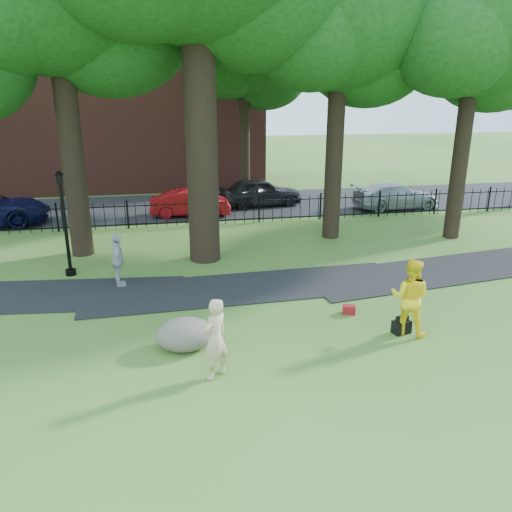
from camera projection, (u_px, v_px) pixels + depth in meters
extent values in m
plane|color=#346122|center=(232.00, 351.00, 11.83)|extent=(120.00, 120.00, 0.00)
cube|color=black|center=(246.00, 288.00, 15.65)|extent=(36.07, 3.85, 0.03)
cube|color=black|center=(190.00, 207.00, 26.76)|extent=(80.00, 7.00, 0.02)
cube|color=black|center=(195.00, 204.00, 22.71)|extent=(44.00, 0.04, 0.04)
cube|color=black|center=(195.00, 221.00, 22.97)|extent=(44.00, 0.04, 0.04)
cube|color=brown|center=(115.00, 90.00, 31.64)|extent=(18.00, 8.00, 12.00)
cylinder|color=black|center=(200.00, 111.00, 16.72)|extent=(1.10, 1.10, 10.50)
cylinder|color=black|center=(70.00, 131.00, 17.54)|extent=(0.80, 0.80, 9.10)
ellipsoid|color=#103B10|center=(110.00, 26.00, 17.57)|extent=(5.76, 5.76, 4.90)
cylinder|color=black|center=(335.00, 136.00, 19.89)|extent=(0.70, 0.70, 8.40)
ellipsoid|color=#103B10|center=(341.00, 13.00, 18.50)|extent=(6.60, 6.60, 5.61)
ellipsoid|color=#103B10|center=(368.00, 50.00, 19.91)|extent=(5.28, 5.28, 4.49)
ellipsoid|color=#103B10|center=(311.00, 31.00, 17.87)|extent=(4.95, 4.95, 4.21)
cylinder|color=black|center=(463.00, 140.00, 19.90)|extent=(0.64, 0.64, 8.05)
ellipsoid|color=#103B10|center=(477.00, 23.00, 18.56)|extent=(6.20, 6.20, 5.27)
ellipsoid|color=#103B10|center=(493.00, 58.00, 19.90)|extent=(4.96, 4.96, 4.22)
ellipsoid|color=#103B10|center=(454.00, 41.00, 17.98)|extent=(4.65, 4.65, 3.95)
imported|color=#C6AE88|center=(215.00, 339.00, 10.51)|extent=(0.78, 0.76, 1.81)
imported|color=yellow|center=(410.00, 297.00, 12.43)|extent=(1.22, 1.17, 1.99)
imported|color=#AEAEB3|center=(118.00, 261.00, 15.52)|extent=(0.49, 1.03, 1.71)
ellipsoid|color=#656154|center=(185.00, 332.00, 11.89)|extent=(1.61, 1.38, 0.81)
cylinder|color=black|center=(66.00, 230.00, 16.30)|extent=(0.12, 0.12, 3.10)
cylinder|color=black|center=(71.00, 272.00, 16.75)|extent=(0.35, 0.35, 0.19)
cube|color=black|center=(59.00, 179.00, 15.77)|extent=(0.25, 0.25, 0.29)
cone|color=black|center=(59.00, 173.00, 15.71)|extent=(0.31, 0.31, 0.15)
cube|color=black|center=(401.00, 327.00, 12.69)|extent=(0.50, 0.37, 0.34)
cube|color=maroon|center=(349.00, 310.00, 13.80)|extent=(0.41, 0.34, 0.24)
imported|color=maroon|center=(191.00, 203.00, 24.57)|extent=(3.99, 1.65, 1.28)
imported|color=black|center=(260.00, 192.00, 26.72)|extent=(4.57, 2.22, 1.50)
imported|color=#9DA0A6|center=(395.00, 196.00, 26.15)|extent=(4.67, 2.10, 1.33)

